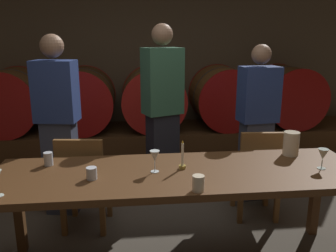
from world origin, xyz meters
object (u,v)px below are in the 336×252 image
at_px(cup_right, 198,183).
at_px(guest_right, 257,123).
at_px(guest_left, 58,125).
at_px(cup_center, 92,173).
at_px(chair_right, 258,170).
at_px(chair_left, 84,179).
at_px(wine_barrel_left, 83,100).
at_px(cup_left, 48,159).
at_px(pitcher, 291,144).
at_px(dining_table, 179,181).
at_px(wine_barrel_right, 223,97).
at_px(wine_barrel_far_right, 287,96).
at_px(wine_barrel_far_left, 11,101).
at_px(wine_glass_center, 155,157).
at_px(wine_glass_right, 323,155).
at_px(wine_barrel_center, 153,98).
at_px(guest_center, 163,112).
at_px(candle_center, 182,161).

bearing_deg(cup_right, guest_right, 58.08).
relative_size(guest_left, cup_center, 20.81).
bearing_deg(chair_right, chair_left, 6.72).
xyz_separation_m(wine_barrel_left, cup_center, (0.38, -2.65, -0.02)).
bearing_deg(cup_left, pitcher, 0.93).
distance_m(dining_table, pitcher, 0.98).
bearing_deg(pitcher, wine_barrel_right, 88.69).
xyz_separation_m(wine_barrel_far_right, chair_right, (-1.12, -1.93, -0.34)).
bearing_deg(cup_center, wine_barrel_far_left, 116.57).
height_order(chair_left, pitcher, pitcher).
relative_size(pitcher, wine_glass_center, 1.21).
height_order(wine_glass_right, cup_center, wine_glass_right).
relative_size(wine_barrel_far_left, chair_right, 0.98).
distance_m(wine_barrel_left, wine_glass_right, 3.31).
bearing_deg(wine_barrel_center, guest_right, -56.83).
distance_m(wine_barrel_far_left, wine_barrel_center, 1.91).
bearing_deg(cup_right, wine_barrel_far_left, 124.50).
xyz_separation_m(wine_barrel_center, chair_right, (0.85, -1.93, -0.34)).
relative_size(wine_barrel_center, wine_barrel_far_right, 1.00).
bearing_deg(chair_right, guest_center, -29.56).
height_order(dining_table, guest_left, guest_left).
height_order(cup_left, cup_center, cup_left).
distance_m(candle_center, cup_center, 0.64).
height_order(chair_left, guest_right, guest_right).
distance_m(wine_barrel_right, wine_barrel_far_right, 0.96).
distance_m(chair_left, cup_left, 0.54).
xyz_separation_m(wine_barrel_far_right, wine_glass_right, (-0.92, -2.63, 0.05)).
distance_m(guest_left, guest_right, 1.97).
bearing_deg(candle_center, chair_right, 36.91).
bearing_deg(wine_glass_right, dining_table, 176.97).
bearing_deg(wine_barrel_right, candle_center, -110.79).
bearing_deg(wine_barrel_far_right, wine_glass_center, -129.54).
height_order(chair_right, wine_glass_center, wine_glass_center).
height_order(guest_center, candle_center, guest_center).
relative_size(wine_barrel_center, candle_center, 3.99).
distance_m(guest_left, cup_center, 1.14).
xyz_separation_m(wine_barrel_far_left, candle_center, (1.96, -2.53, 0.00)).
relative_size(wine_barrel_far_right, guest_right, 0.53).
relative_size(wine_barrel_right, cup_left, 8.74).
relative_size(wine_barrel_center, wine_glass_right, 5.82).
bearing_deg(guest_right, cup_right, 51.98).
bearing_deg(wine_barrel_left, pitcher, -50.48).
bearing_deg(wine_barrel_center, wine_barrel_left, 180.00).
xyz_separation_m(guest_right, candle_center, (-0.93, -1.04, 0.01)).
relative_size(dining_table, cup_center, 31.95).
bearing_deg(pitcher, wine_barrel_far_right, 66.48).
distance_m(wine_barrel_far_right, candle_center, 3.17).
xyz_separation_m(cup_left, cup_right, (1.02, -0.56, 0.00)).
height_order(chair_right, cup_center, chair_right).
xyz_separation_m(chair_right, cup_center, (-1.44, -0.73, 0.33)).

